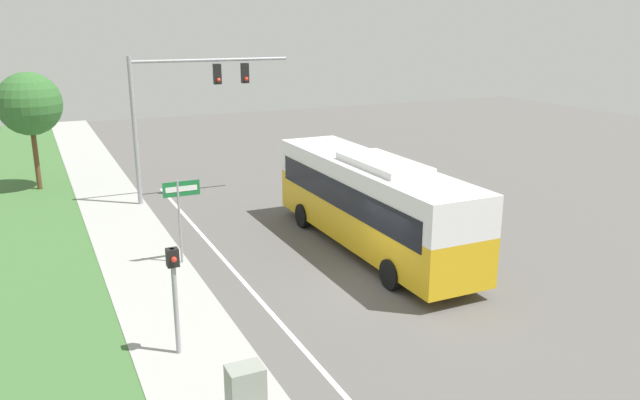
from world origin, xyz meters
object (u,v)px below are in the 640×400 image
(pedestrian_signal, at_px, (174,284))
(signal_gantry, at_px, (183,97))
(utility_cabinet, at_px, (246,395))
(bus, at_px, (370,199))
(street_sign, at_px, (181,206))

(pedestrian_signal, bearing_deg, signal_gantry, 75.24)
(signal_gantry, relative_size, pedestrian_signal, 2.55)
(signal_gantry, bearing_deg, utility_cabinet, -100.04)
(bus, height_order, utility_cabinet, bus)
(signal_gantry, relative_size, street_sign, 2.42)
(pedestrian_signal, bearing_deg, utility_cabinet, -79.86)
(signal_gantry, height_order, utility_cabinet, signal_gantry)
(signal_gantry, bearing_deg, pedestrian_signal, -104.76)
(pedestrian_signal, height_order, street_sign, street_sign)
(street_sign, relative_size, utility_cabinet, 2.36)
(signal_gantry, distance_m, utility_cabinet, 17.95)
(bus, xyz_separation_m, utility_cabinet, (-7.40, -8.03, -1.15))
(signal_gantry, height_order, street_sign, signal_gantry)
(bus, distance_m, pedestrian_signal, 9.26)
(bus, bearing_deg, pedestrian_signal, -149.75)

